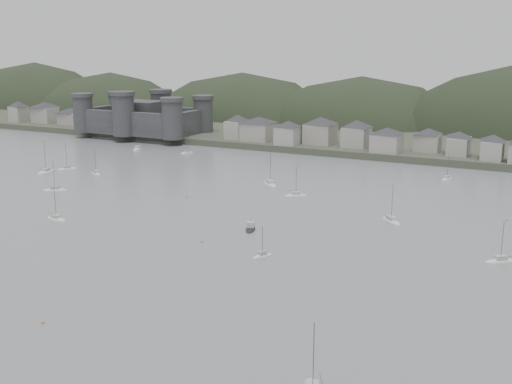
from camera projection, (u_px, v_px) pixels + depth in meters
The scene contains 8 objects.
ground at pixel (75, 305), 118.29m from camera, with size 900.00×900.00×0.00m, color slate.
far_shore_land at pixel (424, 123), 373.12m from camera, with size 900.00×250.00×3.00m, color #383D2D.
forested_ridge at pixel (421, 151), 351.80m from camera, with size 851.55×103.94×102.57m.
castle at pixel (143, 117), 324.62m from camera, with size 66.00×43.00×20.00m.
waterfront_town at pixel (489, 144), 252.38m from camera, with size 451.48×28.46×12.92m.
moored_fleet at pixel (160, 211), 183.61m from camera, with size 238.23×177.96×13.35m.
motor_launch_far at pixel (251, 229), 165.55m from camera, with size 4.83×7.43×3.69m.
mooring_buoys at pixel (213, 227), 167.28m from camera, with size 188.42×128.54×0.70m.
Camera 1 is at (80.81, -82.23, 48.27)m, focal length 43.83 mm.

